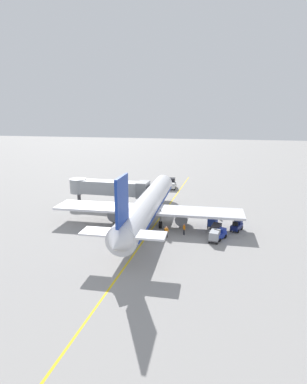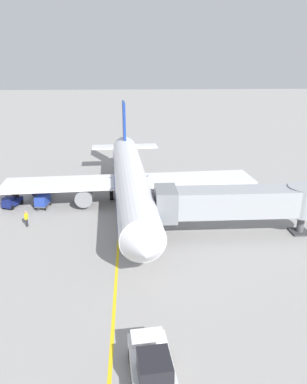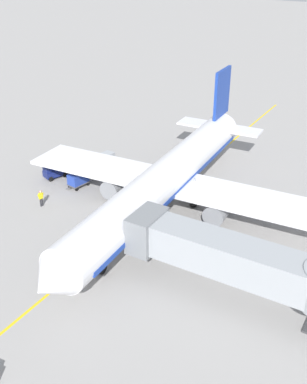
{
  "view_description": "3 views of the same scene",
  "coord_description": "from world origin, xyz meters",
  "px_view_note": "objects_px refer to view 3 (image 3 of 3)",
  "views": [
    {
      "loc": [
        11.12,
        -47.44,
        16.99
      ],
      "look_at": [
        -1.49,
        3.53,
        4.17
      ],
      "focal_mm": 28.84,
      "sensor_mm": 36.0,
      "label": 1
    },
    {
      "loc": [
        -1.48,
        39.57,
        16.13
      ],
      "look_at": [
        -3.82,
        0.9,
        2.2
      ],
      "focal_mm": 33.71,
      "sensor_mm": 36.0,
      "label": 2
    },
    {
      "loc": [
        -20.65,
        33.8,
        22.98
      ],
      "look_at": [
        -1.13,
        0.96,
        2.82
      ],
      "focal_mm": 43.86,
      "sensor_mm": 36.0,
      "label": 3
    }
  ],
  "objects_px": {
    "ground_crew_wing_walker": "(41,197)",
    "ground_crew_loader": "(130,172)",
    "parked_airliner": "(166,180)",
    "baggage_cart_front": "(78,179)",
    "baggage_tug_trailing": "(54,172)",
    "jet_bridge": "(233,258)",
    "baggage_cart_third_in_train": "(105,159)",
    "baggage_cart_second_in_train": "(90,167)",
    "ground_crew_marshaller": "(156,171)",
    "baggage_tug_lead": "(95,163)"
  },
  "relations": [
    {
      "from": "ground_crew_wing_walker",
      "to": "ground_crew_loader",
      "type": "bearing_deg",
      "value": -115.38
    },
    {
      "from": "parked_airliner",
      "to": "baggage_cart_front",
      "type": "distance_m",
      "value": 10.59
    },
    {
      "from": "baggage_tug_trailing",
      "to": "ground_crew_wing_walker",
      "type": "xyz_separation_m",
      "value": [
        -3.18,
        5.56,
        0.24
      ]
    },
    {
      "from": "parked_airliner",
      "to": "jet_bridge",
      "type": "relative_size",
      "value": 2.3
    },
    {
      "from": "baggage_tug_trailing",
      "to": "baggage_cart_third_in_train",
      "type": "bearing_deg",
      "value": -119.95
    },
    {
      "from": "baggage_cart_second_in_train",
      "to": "ground_crew_marshaller",
      "type": "relative_size",
      "value": 1.76
    },
    {
      "from": "ground_crew_wing_walker",
      "to": "baggage_cart_front",
      "type": "bearing_deg",
      "value": -95.62
    },
    {
      "from": "baggage_cart_front",
      "to": "baggage_tug_trailing",
      "type": "bearing_deg",
      "value": -5.82
    },
    {
      "from": "jet_bridge",
      "to": "ground_crew_wing_walker",
      "type": "distance_m",
      "value": 21.67
    },
    {
      "from": "ground_crew_marshaller",
      "to": "baggage_tug_trailing",
      "type": "bearing_deg",
      "value": 28.86
    },
    {
      "from": "parked_airliner",
      "to": "ground_crew_loader",
      "type": "distance_m",
      "value": 7.67
    },
    {
      "from": "ground_crew_loader",
      "to": "baggage_cart_third_in_train",
      "type": "bearing_deg",
      "value": -19.44
    },
    {
      "from": "baggage_tug_trailing",
      "to": "baggage_cart_third_in_train",
      "type": "distance_m",
      "value": 6.19
    },
    {
      "from": "baggage_tug_trailing",
      "to": "ground_crew_marshaller",
      "type": "bearing_deg",
      "value": -151.14
    },
    {
      "from": "baggage_tug_trailing",
      "to": "ground_crew_wing_walker",
      "type": "height_order",
      "value": "ground_crew_wing_walker"
    },
    {
      "from": "parked_airliner",
      "to": "baggage_tug_lead",
      "type": "relative_size",
      "value": 13.46
    },
    {
      "from": "baggage_tug_lead",
      "to": "baggage_tug_trailing",
      "type": "bearing_deg",
      "value": 59.36
    },
    {
      "from": "parked_airliner",
      "to": "baggage_tug_trailing",
      "type": "relative_size",
      "value": 13.52
    },
    {
      "from": "ground_crew_loader",
      "to": "baggage_tug_lead",
      "type": "bearing_deg",
      "value": -4.22
    },
    {
      "from": "jet_bridge",
      "to": "ground_crew_wing_walker",
      "type": "height_order",
      "value": "jet_bridge"
    },
    {
      "from": "ground_crew_loader",
      "to": "baggage_tug_trailing",
      "type": "bearing_deg",
      "value": 26.35
    },
    {
      "from": "jet_bridge",
      "to": "baggage_cart_second_in_train",
      "type": "xyz_separation_m",
      "value": [
        21.48,
        -11.34,
        -2.51
      ]
    },
    {
      "from": "jet_bridge",
      "to": "baggage_cart_third_in_train",
      "type": "xyz_separation_m",
      "value": [
        21.38,
        -14.08,
        -2.51
      ]
    },
    {
      "from": "baggage_cart_front",
      "to": "baggage_tug_lead",
      "type": "bearing_deg",
      "value": -74.74
    },
    {
      "from": "ground_crew_wing_walker",
      "to": "baggage_cart_third_in_train",
      "type": "bearing_deg",
      "value": -89.52
    },
    {
      "from": "parked_airliner",
      "to": "baggage_tug_trailing",
      "type": "bearing_deg",
      "value": 0.88
    },
    {
      "from": "baggage_cart_third_in_train",
      "to": "ground_crew_wing_walker",
      "type": "height_order",
      "value": "ground_crew_wing_walker"
    },
    {
      "from": "jet_bridge",
      "to": "baggage_tug_trailing",
      "type": "xyz_separation_m",
      "value": [
        24.47,
        -8.72,
        -2.75
      ]
    },
    {
      "from": "baggage_tug_lead",
      "to": "ground_crew_loader",
      "type": "distance_m",
      "value": 5.17
    },
    {
      "from": "ground_crew_loader",
      "to": "baggage_cart_front",
      "type": "bearing_deg",
      "value": 46.61
    },
    {
      "from": "baggage_cart_second_in_train",
      "to": "baggage_cart_third_in_train",
      "type": "bearing_deg",
      "value": -92.01
    },
    {
      "from": "baggage_tug_lead",
      "to": "baggage_cart_second_in_train",
      "type": "relative_size",
      "value": 0.93
    },
    {
      "from": "parked_airliner",
      "to": "baggage_cart_second_in_train",
      "type": "distance_m",
      "value": 11.51
    },
    {
      "from": "parked_airliner",
      "to": "ground_crew_loader",
      "type": "xyz_separation_m",
      "value": [
        6.42,
        -3.55,
        -2.23
      ]
    },
    {
      "from": "baggage_tug_lead",
      "to": "jet_bridge",
      "type": "bearing_deg",
      "value": 149.7
    },
    {
      "from": "baggage_cart_third_in_train",
      "to": "baggage_cart_front",
      "type": "bearing_deg",
      "value": 95.98
    },
    {
      "from": "baggage_tug_trailing",
      "to": "ground_crew_wing_walker",
      "type": "distance_m",
      "value": 6.41
    },
    {
      "from": "baggage_tug_trailing",
      "to": "baggage_cart_front",
      "type": "height_order",
      "value": "baggage_tug_trailing"
    },
    {
      "from": "parked_airliner",
      "to": "baggage_tug_trailing",
      "type": "distance_m",
      "value": 14.24
    },
    {
      "from": "baggage_tug_lead",
      "to": "ground_crew_wing_walker",
      "type": "distance_m",
      "value": 9.74
    },
    {
      "from": "ground_crew_marshaller",
      "to": "baggage_tug_lead",
      "type": "bearing_deg",
      "value": 10.01
    },
    {
      "from": "baggage_tug_trailing",
      "to": "baggage_cart_second_in_train",
      "type": "distance_m",
      "value": 3.98
    },
    {
      "from": "baggage_cart_third_in_train",
      "to": "ground_crew_marshaller",
      "type": "xyz_separation_m",
      "value": [
        -6.82,
        -0.1,
        0.0
      ]
    },
    {
      "from": "baggage_tug_lead",
      "to": "ground_crew_marshaller",
      "type": "bearing_deg",
      "value": -169.99
    },
    {
      "from": "parked_airliner",
      "to": "ground_crew_loader",
      "type": "bearing_deg",
      "value": -28.96
    },
    {
      "from": "baggage_tug_trailing",
      "to": "ground_crew_marshaller",
      "type": "xyz_separation_m",
      "value": [
        -9.91,
        -5.46,
        0.24
      ]
    },
    {
      "from": "baggage_cart_second_in_train",
      "to": "ground_crew_wing_walker",
      "type": "bearing_deg",
      "value": 91.31
    },
    {
      "from": "ground_crew_wing_walker",
      "to": "ground_crew_loader",
      "type": "height_order",
      "value": "same"
    },
    {
      "from": "ground_crew_marshaller",
      "to": "parked_airliner",
      "type": "bearing_deg",
      "value": 128.06
    },
    {
      "from": "ground_crew_marshaller",
      "to": "ground_crew_loader",
      "type": "bearing_deg",
      "value": 36.32
    }
  ]
}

